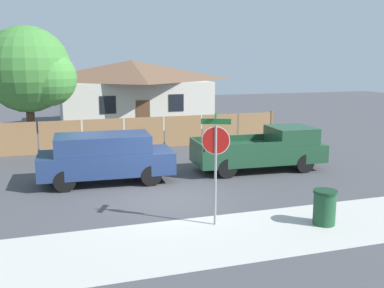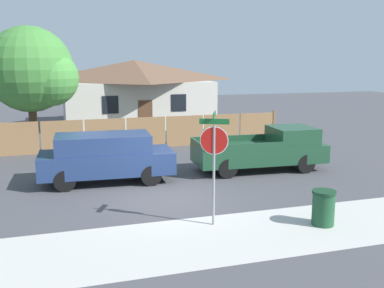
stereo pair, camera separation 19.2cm
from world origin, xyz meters
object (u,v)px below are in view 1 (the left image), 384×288
(house, at_px, (132,91))
(orange_pickup, at_px, (264,149))
(oak_tree, at_px, (32,71))
(stop_sign, at_px, (216,150))
(trash_bin, at_px, (325,207))
(red_suv, at_px, (105,157))

(house, distance_m, orange_pickup, 15.35)
(oak_tree, relative_size, stop_sign, 1.94)
(oak_tree, xyz_separation_m, orange_pickup, (9.15, -6.80, -3.11))
(oak_tree, bearing_deg, stop_sign, -67.83)
(house, height_order, orange_pickup, house)
(trash_bin, bearing_deg, red_suv, 130.18)
(red_suv, bearing_deg, oak_tree, 113.94)
(trash_bin, bearing_deg, orange_pickup, 78.44)
(red_suv, relative_size, trash_bin, 5.05)
(red_suv, distance_m, orange_pickup, 6.56)
(orange_pickup, bearing_deg, trash_bin, -98.49)
(orange_pickup, distance_m, trash_bin, 6.38)
(stop_sign, bearing_deg, oak_tree, 136.77)
(oak_tree, height_order, red_suv, oak_tree)
(house, bearing_deg, trash_bin, -85.96)
(oak_tree, relative_size, orange_pickup, 1.12)
(oak_tree, xyz_separation_m, stop_sign, (4.94, -12.12, -1.83))
(oak_tree, distance_m, red_suv, 7.84)
(trash_bin, bearing_deg, stop_sign, 162.59)
(orange_pickup, xyz_separation_m, stop_sign, (-4.21, -5.32, 1.28))
(stop_sign, bearing_deg, house, 110.59)
(orange_pickup, relative_size, trash_bin, 5.54)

